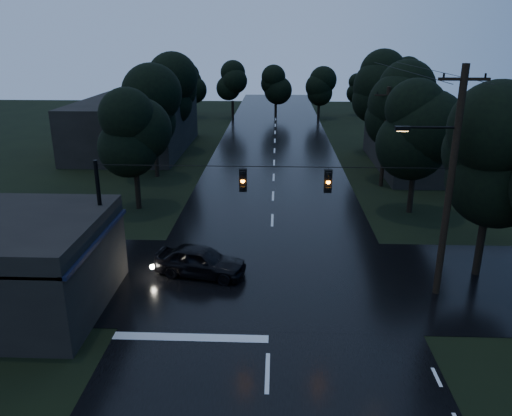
{
  "coord_description": "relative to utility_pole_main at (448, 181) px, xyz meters",
  "views": [
    {
      "loc": [
        0.21,
        -9.36,
        11.02
      ],
      "look_at": [
        -0.76,
        13.58,
        3.05
      ],
      "focal_mm": 35.0,
      "sensor_mm": 36.0,
      "label": 1
    }
  ],
  "objects": [
    {
      "name": "span_signals",
      "position": [
        -6.85,
        -0.01,
        -0.01
      ],
      "size": [
        15.0,
        0.37,
        1.12
      ],
      "color": "black",
      "rests_on": "ground"
    },
    {
      "name": "cross_street",
      "position": [
        -7.41,
        1.0,
        -5.26
      ],
      "size": [
        60.0,
        9.0,
        0.02
      ],
      "primitive_type": "cube",
      "color": "black",
      "rests_on": "ground"
    },
    {
      "name": "tree_left_c",
      "position": [
        -17.61,
        29.0,
        0.74
      ],
      "size": [
        4.48,
        4.48,
        9.44
      ],
      "color": "black",
      "rests_on": "ground"
    },
    {
      "name": "main_road",
      "position": [
        -7.41,
        19.0,
        -5.26
      ],
      "size": [
        12.0,
        120.0,
        0.02
      ],
      "primitive_type": "cube",
      "color": "black",
      "rests_on": "ground"
    },
    {
      "name": "anchor_pole_left",
      "position": [
        -14.91,
        0.0,
        -2.26
      ],
      "size": [
        0.18,
        0.18,
        6.0
      ],
      "primitive_type": "cylinder",
      "color": "black",
      "rests_on": "ground"
    },
    {
      "name": "tree_right_b",
      "position": [
        2.19,
        19.0,
        0.74
      ],
      "size": [
        4.48,
        4.48,
        9.44
      ],
      "color": "black",
      "rests_on": "ground"
    },
    {
      "name": "tree_right_a",
      "position": [
        1.59,
        11.0,
        0.36
      ],
      "size": [
        4.2,
        4.2,
        8.85
      ],
      "color": "black",
      "rests_on": "ground"
    },
    {
      "name": "utility_pole_far",
      "position": [
        0.89,
        17.0,
        -1.38
      ],
      "size": [
        2.0,
        0.3,
        7.5
      ],
      "color": "black",
      "rests_on": "ground"
    },
    {
      "name": "building_far_left",
      "position": [
        -21.41,
        29.0,
        -2.76
      ],
      "size": [
        10.0,
        16.0,
        5.0
      ],
      "primitive_type": "cube",
      "color": "black",
      "rests_on": "ground"
    },
    {
      "name": "tree_right_c",
      "position": [
        2.79,
        29.0,
        1.11
      ],
      "size": [
        4.76,
        4.76,
        10.03
      ],
      "color": "black",
      "rests_on": "ground"
    },
    {
      "name": "utility_pole_main",
      "position": [
        0.0,
        0.0,
        0.0
      ],
      "size": [
        3.5,
        0.3,
        10.0
      ],
      "color": "black",
      "rests_on": "ground"
    },
    {
      "name": "tree_left_a",
      "position": [
        -16.41,
        11.0,
        -0.02
      ],
      "size": [
        3.92,
        3.92,
        8.26
      ],
      "color": "black",
      "rests_on": "ground"
    },
    {
      "name": "car",
      "position": [
        -10.79,
        1.34,
        -4.51
      ],
      "size": [
        4.68,
        2.67,
        1.5
      ],
      "primitive_type": "imported",
      "rotation": [
        0.0,
        0.0,
        1.36
      ],
      "color": "black",
      "rests_on": "ground"
    },
    {
      "name": "tree_corner_near",
      "position": [
        2.59,
        2.0,
        0.74
      ],
      "size": [
        4.48,
        4.48,
        9.44
      ],
      "color": "black",
      "rests_on": "ground"
    },
    {
      "name": "building_far_right",
      "position": [
        6.59,
        23.0,
        -3.06
      ],
      "size": [
        10.0,
        14.0,
        4.4
      ],
      "primitive_type": "cube",
      "color": "black",
      "rests_on": "ground"
    },
    {
      "name": "tree_left_b",
      "position": [
        -17.01,
        19.0,
        0.36
      ],
      "size": [
        4.2,
        4.2,
        8.85
      ],
      "color": "black",
      "rests_on": "ground"
    }
  ]
}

